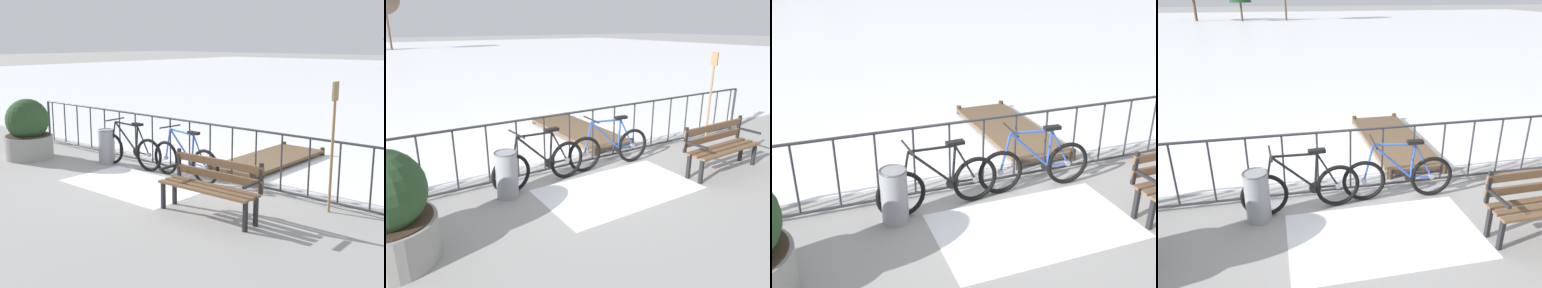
% 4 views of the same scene
% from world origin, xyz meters
% --- Properties ---
extents(ground_plane, '(160.00, 160.00, 0.00)m').
position_xyz_m(ground_plane, '(0.00, 0.00, 0.00)').
color(ground_plane, gray).
extents(snow_patch, '(2.52, 1.46, 0.01)m').
position_xyz_m(snow_patch, '(-0.04, -1.20, 0.00)').
color(snow_patch, white).
rests_on(snow_patch, ground).
extents(railing_fence, '(9.06, 0.06, 1.07)m').
position_xyz_m(railing_fence, '(0.00, 0.00, 0.56)').
color(railing_fence, '#2D2D33').
rests_on(railing_fence, ground).
extents(bicycle_near_railing, '(1.71, 0.52, 0.97)m').
position_xyz_m(bicycle_near_railing, '(0.42, -0.32, 0.37)').
color(bicycle_near_railing, black).
rests_on(bicycle_near_railing, ground).
extents(bicycle_second, '(1.71, 0.52, 0.97)m').
position_xyz_m(bicycle_second, '(-1.04, -0.38, 0.37)').
color(bicycle_second, black).
rests_on(bicycle_second, ground).
extents(park_bench, '(1.61, 0.52, 0.89)m').
position_xyz_m(park_bench, '(2.01, -1.51, 0.51)').
color(park_bench, brown).
rests_on(park_bench, ground).
extents(planter_with_shrub, '(1.04, 1.04, 1.32)m').
position_xyz_m(planter_with_shrub, '(-3.35, -1.29, 0.61)').
color(planter_with_shrub, gray).
rests_on(planter_with_shrub, ground).
extents(trash_bin, '(0.35, 0.35, 0.73)m').
position_xyz_m(trash_bin, '(-1.66, -0.47, 0.37)').
color(trash_bin, gray).
rests_on(trash_bin, ground).
extents(oar_upright, '(0.04, 0.16, 1.98)m').
position_xyz_m(oar_upright, '(3.27, -0.22, 1.14)').
color(oar_upright, '#937047').
rests_on(oar_upright, ground).
extents(wooden_dock, '(1.10, 2.92, 0.20)m').
position_xyz_m(wooden_dock, '(1.00, 1.71, 0.12)').
color(wooden_dock, brown).
rests_on(wooden_dock, ground).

